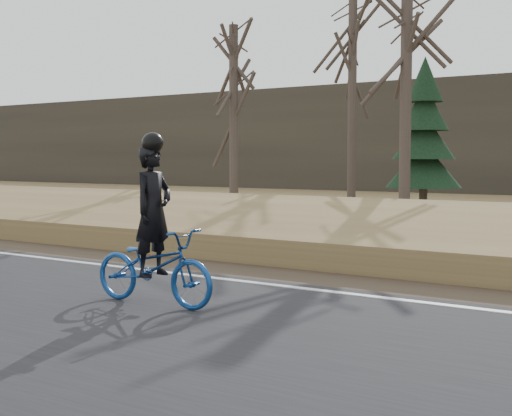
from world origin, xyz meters
The scene contains 12 objects.
ground centered at (0.00, 0.00, 0.00)m, with size 120.00×120.00×0.00m, color olive.
road centered at (0.00, -2.50, 0.03)m, with size 120.00×6.00×0.06m, color black.
edge_line centered at (0.00, 0.20, 0.07)m, with size 120.00×0.12×0.01m, color silver.
shoulder centered at (0.00, 1.20, 0.02)m, with size 120.00×1.60×0.04m, color #473A2B.
embankment centered at (0.00, 4.20, 0.22)m, with size 120.00×5.00×0.44m, color olive.
ballast centered at (0.00, 8.00, 0.23)m, with size 120.00×3.00×0.45m, color slate.
railroad centered at (0.00, 8.00, 0.53)m, with size 120.00×2.40×0.29m.
cyclist centered at (-1.08, -1.71, 0.71)m, with size 1.78×0.65×2.07m.
bare_tree_far_left centered at (-11.14, 13.95, 3.41)m, with size 0.36×0.36×6.82m, color #4C4037.
bare_tree_left centered at (-8.52, 18.69, 4.43)m, with size 0.36×0.36×8.86m, color #4C4037.
bare_tree_near_left centered at (-3.99, 13.26, 3.90)m, with size 0.36×0.36×7.80m, color #4C4037.
conifer centered at (-4.29, 15.73, 2.52)m, with size 2.60×2.60×5.33m.
Camera 1 is at (4.67, -8.07, 1.82)m, focal length 50.00 mm.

